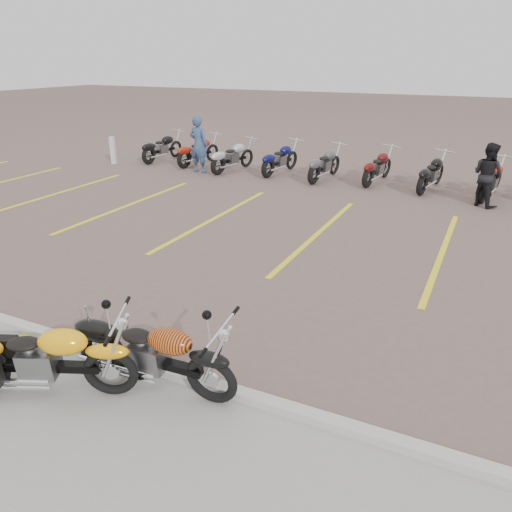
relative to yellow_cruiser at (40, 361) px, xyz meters
The scene contains 9 objects.
ground 3.12m from the yellow_cruiser, 70.70° to the left, with size 100.00×100.00×0.00m, color brown.
curb 1.43m from the yellow_cruiser, 41.94° to the left, with size 60.00×0.18×0.12m, color #ADAAA3.
parking_stripes 7.01m from the yellow_cruiser, 81.60° to the left, with size 38.00×5.50×0.01m, color yellow, non-canonical shape.
yellow_cruiser is the anchor object (origin of this frame).
flame_cruiser 1.28m from the yellow_cruiser, 32.68° to the left, with size 2.21×0.35×0.91m.
person_a 12.27m from the yellow_cruiser, 113.20° to the left, with size 0.70×0.46×1.91m, color #31486F.
person_b 11.84m from the yellow_cruiser, 68.87° to the left, with size 0.82×0.64×1.69m, color black.
bollard 14.00m from the yellow_cruiser, 127.40° to the left, with size 0.15×0.15×1.00m, color silver.
bg_bike_row 12.14m from the yellow_cruiser, 88.92° to the left, with size 15.81×2.08×1.10m.
Camera 1 is at (3.41, -6.27, 3.77)m, focal length 35.00 mm.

